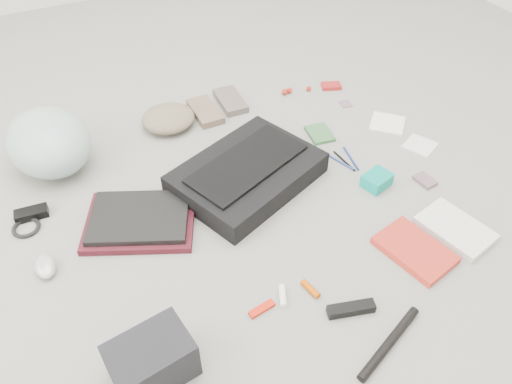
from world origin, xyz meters
name	(u,v)px	position (x,y,z in m)	size (l,w,h in m)	color
ground_plane	(256,202)	(0.00, 0.00, 0.00)	(4.00, 4.00, 0.00)	gray
messenger_bag	(247,174)	(0.02, 0.11, 0.04)	(0.50, 0.36, 0.08)	black
bag_flap	(247,164)	(0.02, 0.11, 0.09)	(0.44, 0.20, 0.01)	black
laptop_sleeve	(140,222)	(-0.39, 0.07, 0.01)	(0.36, 0.27, 0.02)	#4F141E
laptop	(139,217)	(-0.39, 0.07, 0.04)	(0.32, 0.23, 0.02)	black
bike_helmet	(48,142)	(-0.60, 0.51, 0.11)	(0.29, 0.36, 0.22)	#ABC8C6
beanie	(168,118)	(-0.13, 0.56, 0.04)	(0.22, 0.21, 0.08)	#7B6E56
mitten_left	(205,111)	(0.04, 0.58, 0.02)	(0.10, 0.20, 0.03)	#7B6350
mitten_right	(230,101)	(0.17, 0.61, 0.01)	(0.10, 0.20, 0.03)	#695B54
power_brick	(32,213)	(-0.72, 0.27, 0.01)	(0.11, 0.05, 0.03)	black
cable_coil	(26,228)	(-0.74, 0.22, 0.01)	(0.09, 0.09, 0.01)	black
mouse	(45,266)	(-0.71, 0.01, 0.02)	(0.06, 0.10, 0.04)	#BCBCBC
camera_bag	(152,360)	(-0.51, -0.45, 0.07)	(0.20, 0.14, 0.13)	black
multitool	(262,309)	(-0.18, -0.40, 0.01)	(0.08, 0.02, 0.01)	red
toiletry_tube_white	(283,296)	(-0.10, -0.39, 0.01)	(0.02, 0.02, 0.07)	white
toiletry_tube_orange	(310,289)	(-0.02, -0.41, 0.01)	(0.02, 0.02, 0.07)	#C04600
u_lock	(351,309)	(0.05, -0.52, 0.01)	(0.14, 0.03, 0.03)	black
bike_pump	(389,343)	(0.08, -0.65, 0.01)	(0.03, 0.03, 0.28)	black
book_red	(415,250)	(0.35, -0.42, 0.01)	(0.16, 0.23, 0.02)	red
book_white	(455,229)	(0.53, -0.41, 0.01)	(0.15, 0.23, 0.02)	silver
notepad	(320,134)	(0.40, 0.24, 0.01)	(0.09, 0.12, 0.01)	#37693B
pen_blue	(339,161)	(0.38, 0.06, 0.00)	(0.01, 0.01, 0.14)	#294295
pen_black	(344,161)	(0.40, 0.05, 0.00)	(0.01, 0.01, 0.13)	black
pen_navy	(351,158)	(0.43, 0.05, 0.00)	(0.01, 0.01, 0.14)	navy
accordion_wallet	(377,180)	(0.43, -0.11, 0.02)	(0.10, 0.08, 0.05)	#04A28E
card_deck	(425,181)	(0.60, -0.17, 0.01)	(0.05, 0.08, 0.01)	slate
napkin_top	(387,123)	(0.70, 0.18, 0.00)	(0.13, 0.13, 0.01)	white
napkin_bottom	(420,145)	(0.72, 0.00, 0.00)	(0.11, 0.11, 0.01)	silver
lollipop_a	(285,92)	(0.42, 0.57, 0.01)	(0.03, 0.03, 0.03)	#A3281A
lollipop_b	(289,90)	(0.44, 0.57, 0.01)	(0.03, 0.03, 0.03)	red
lollipop_c	(309,89)	(0.53, 0.55, 0.01)	(0.02, 0.02, 0.02)	#AE2111
altoids_tin	(331,86)	(0.64, 0.53, 0.01)	(0.09, 0.05, 0.02)	#B0201E
stamp_sheet	(346,104)	(0.62, 0.38, 0.00)	(0.05, 0.05, 0.00)	slate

